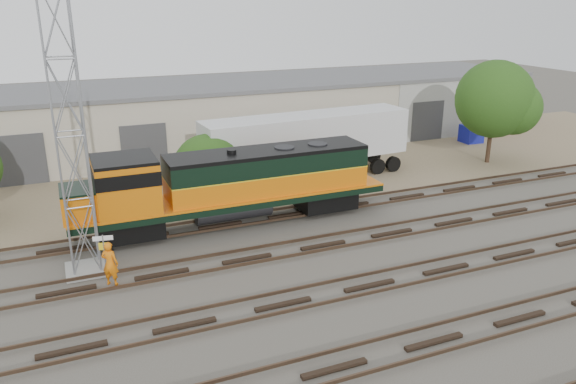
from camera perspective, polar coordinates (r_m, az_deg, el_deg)
name	(u,v)px	position (r m, az deg, el deg)	size (l,w,h in m)	color
ground	(337,259)	(26.95, 5.00, -6.77)	(140.00, 140.00, 0.00)	#47423A
dirt_strip	(239,173)	(39.90, -4.99, 1.95)	(80.00, 16.00, 0.02)	#726047
tracks	(369,286)	(24.60, 8.28, -9.38)	(80.00, 20.40, 0.28)	black
warehouse	(208,115)	(46.71, -8.09, 7.72)	(58.40, 10.40, 5.30)	#B8AE99
locomotive	(227,184)	(30.00, -6.19, 0.79)	(17.08, 3.00, 4.10)	black
signal_tower	(71,140)	(25.25, -21.22, 4.99)	(1.86, 1.86, 12.57)	gray
sign_post	(104,248)	(25.72, -18.19, -5.47)	(0.84, 0.19, 2.07)	gray
worker	(110,263)	(25.32, -17.63, -6.94)	(0.73, 0.48, 2.00)	orange
semi_trailer	(312,139)	(37.89, 2.41, 5.44)	(14.56, 3.77, 4.43)	silver
dumpster_blue	(471,134)	(50.67, 18.12, 5.64)	(1.60, 1.50, 1.50)	navy
dumpster_red	(493,125)	(55.00, 20.14, 6.38)	(1.50, 1.40, 1.40)	maroon
tree_mid	(212,171)	(34.40, -7.71, 2.12)	(4.50, 4.28, 4.28)	#382619
tree_east	(499,101)	(43.98, 20.68, 8.62)	(5.91, 5.63, 7.60)	#382619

